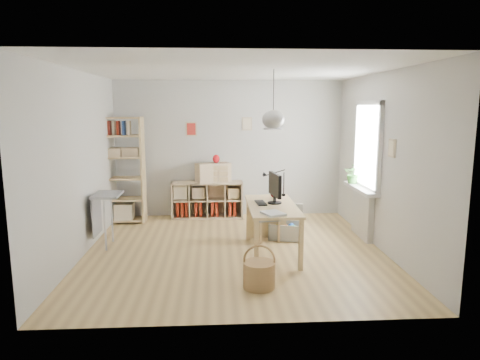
{
  "coord_description": "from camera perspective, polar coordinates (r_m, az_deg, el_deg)",
  "views": [
    {
      "loc": [
        -0.28,
        -6.27,
        2.17
      ],
      "look_at": [
        0.1,
        0.3,
        1.05
      ],
      "focal_mm": 32.0,
      "sensor_mm": 36.0,
      "label": 1
    }
  ],
  "objects": [
    {
      "name": "window_unit",
      "position": [
        7.34,
        16.7,
        4.4
      ],
      "size": [
        0.07,
        1.16,
        1.46
      ],
      "color": "white",
      "rests_on": "ground"
    },
    {
      "name": "ground",
      "position": [
        6.65,
        -0.72,
        -9.41
      ],
      "size": [
        4.5,
        4.5,
        0.0
      ],
      "primitive_type": "plane",
      "color": "tan",
      "rests_on": "ground"
    },
    {
      "name": "tall_bookshelf",
      "position": [
        8.33,
        -15.45,
        1.84
      ],
      "size": [
        0.8,
        0.38,
        2.0
      ],
      "color": "#E2BB82",
      "rests_on": "ground"
    },
    {
      "name": "drawer_chest",
      "position": [
        8.41,
        -3.61,
        1.0
      ],
      "size": [
        0.72,
        0.53,
        0.37
      ],
      "primitive_type": "cube",
      "rotation": [
        0.0,
        0.0,
        0.39
      ],
      "color": "tan",
      "rests_on": "cube_shelf"
    },
    {
      "name": "paper_tray",
      "position": [
        5.77,
        4.44,
        -4.46
      ],
      "size": [
        0.35,
        0.38,
        0.03
      ],
      "primitive_type": "cube",
      "rotation": [
        0.0,
        0.0,
        0.41
      ],
      "color": "white",
      "rests_on": "desk"
    },
    {
      "name": "chair",
      "position": [
        7.07,
        3.45,
        -4.67
      ],
      "size": [
        0.43,
        0.43,
        0.74
      ],
      "rotation": [
        0.0,
        0.0,
        0.22
      ],
      "color": "gray",
      "rests_on": "ground"
    },
    {
      "name": "storage_chest",
      "position": [
        7.27,
        6.19,
        -6.27
      ],
      "size": [
        0.67,
        0.72,
        0.56
      ],
      "rotation": [
        0.0,
        0.0,
        -0.28
      ],
      "color": "silver",
      "rests_on": "ground"
    },
    {
      "name": "windowsill",
      "position": [
        7.41,
        15.81,
        -1.14
      ],
      "size": [
        0.22,
        1.2,
        0.06
      ],
      "primitive_type": "cube",
      "color": "white",
      "rests_on": "radiator"
    },
    {
      "name": "keyboard",
      "position": [
        6.42,
        2.78,
        -3.06
      ],
      "size": [
        0.16,
        0.36,
        0.02
      ],
      "primitive_type": "cube",
      "rotation": [
        0.0,
        0.0,
        0.08
      ],
      "color": "black",
      "rests_on": "desk"
    },
    {
      "name": "wicker_basket",
      "position": [
        5.32,
        2.58,
        -12.36
      ],
      "size": [
        0.4,
        0.39,
        0.54
      ],
      "rotation": [
        0.0,
        0.0,
        -0.1
      ],
      "color": "#AE844E",
      "rests_on": "ground"
    },
    {
      "name": "red_vase",
      "position": [
        8.37,
        -3.2,
        2.83
      ],
      "size": [
        0.14,
        0.14,
        0.17
      ],
      "primitive_type": "ellipsoid",
      "color": "#A60D14",
      "rests_on": "drawer_chest"
    },
    {
      "name": "radiator",
      "position": [
        7.52,
        16.02,
        -4.35
      ],
      "size": [
        0.1,
        0.8,
        0.8
      ],
      "primitive_type": "cube",
      "color": "beige",
      "rests_on": "ground"
    },
    {
      "name": "monitor",
      "position": [
        6.39,
        4.67,
        -0.87
      ],
      "size": [
        0.21,
        0.53,
        0.46
      ],
      "rotation": [
        0.0,
        0.0,
        0.15
      ],
      "color": "black",
      "rests_on": "desk"
    },
    {
      "name": "potted_plant",
      "position": [
        7.7,
        14.9,
        0.82
      ],
      "size": [
        0.39,
        0.37,
        0.34
      ],
      "primitive_type": "imported",
      "rotation": [
        0.0,
        0.0,
        -0.4
      ],
      "color": "#33712A",
      "rests_on": "windowsill"
    },
    {
      "name": "desk",
      "position": [
        6.36,
        4.29,
        -4.13
      ],
      "size": [
        0.7,
        1.5,
        0.75
      ],
      "color": "#E2BB82",
      "rests_on": "ground"
    },
    {
      "name": "yarn_ball",
      "position": [
        6.78,
        4.73,
        -1.78
      ],
      "size": [
        0.16,
        0.16,
        0.16
      ],
      "primitive_type": "sphere",
      "color": "#480914",
      "rests_on": "desk"
    },
    {
      "name": "side_table",
      "position": [
        7.02,
        -17.76,
        -3.18
      ],
      "size": [
        0.4,
        0.55,
        0.85
      ],
      "color": "gray",
      "rests_on": "ground"
    },
    {
      "name": "cube_shelf",
      "position": [
        8.57,
        -4.52,
        -3.0
      ],
      "size": [
        1.4,
        0.38,
        0.72
      ],
      "color": "tan",
      "rests_on": "ground"
    },
    {
      "name": "room_shell",
      "position": [
        6.18,
        4.45,
        8.06
      ],
      "size": [
        4.5,
        4.5,
        4.5
      ],
      "color": "silver",
      "rests_on": "ground"
    },
    {
      "name": "task_lamp",
      "position": [
        6.85,
        4.38,
        0.05
      ],
      "size": [
        0.39,
        0.14,
        0.41
      ],
      "color": "black",
      "rests_on": "desk"
    }
  ]
}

